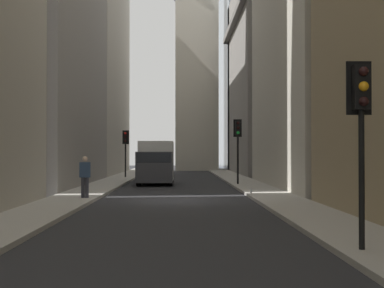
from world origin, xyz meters
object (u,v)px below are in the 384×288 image
delivery_truck (156,162)px  traffic_light_midblock (125,143)px  traffic_light_far_junction (238,136)px  pedestrian (85,175)px  discarded_bottle (251,191)px  sedan_navy (162,169)px  traffic_light_foreground (361,110)px

delivery_truck → traffic_light_midblock: (7.69, 2.79, 1.42)m
traffic_light_far_junction → pedestrian: size_ratio=2.25×
traffic_light_midblock → discarded_bottle: (-18.35, -7.80, -2.63)m
delivery_truck → sedan_navy: (12.05, -0.00, -0.80)m
sedan_navy → traffic_light_foreground: bearing=-172.1°
delivery_truck → discarded_bottle: (-10.66, -5.01, -1.21)m
pedestrian → discarded_bottle: (2.46, -7.50, -0.87)m
sedan_navy → traffic_light_midblock: (-4.36, 2.79, 2.22)m
traffic_light_midblock → traffic_light_far_junction: traffic_light_far_junction is taller
delivery_truck → traffic_light_midblock: size_ratio=1.73×
delivery_truck → traffic_light_foreground: size_ratio=1.69×
traffic_light_far_junction → pedestrian: traffic_light_far_junction is taller
sedan_navy → discarded_bottle: (-22.72, -5.01, -0.42)m
traffic_light_foreground → traffic_light_midblock: 34.98m
traffic_light_far_junction → pedestrian: 13.25m
traffic_light_far_junction → pedestrian: (-10.61, 7.68, -1.98)m
discarded_bottle → traffic_light_midblock: bearing=23.0°
traffic_light_midblock → pedestrian: 20.89m
traffic_light_far_junction → delivery_truck: bearing=64.1°
traffic_light_foreground → pedestrian: bearing=30.5°
sedan_navy → pedestrian: bearing=174.4°
sedan_navy → pedestrian: size_ratio=2.40×
sedan_navy → discarded_bottle: size_ratio=15.93×
sedan_navy → pedestrian: pedestrian is taller
traffic_light_midblock → traffic_light_far_junction: bearing=-142.0°
delivery_truck → sedan_navy: size_ratio=1.50×
sedan_navy → traffic_light_foreground: 38.82m
sedan_navy → traffic_light_midblock: traffic_light_midblock is taller
discarded_bottle → sedan_navy: bearing=12.4°
sedan_navy → traffic_light_far_junction: traffic_light_far_junction is taller
delivery_truck → traffic_light_foreground: bearing=-168.6°
delivery_truck → discarded_bottle: size_ratio=23.93×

